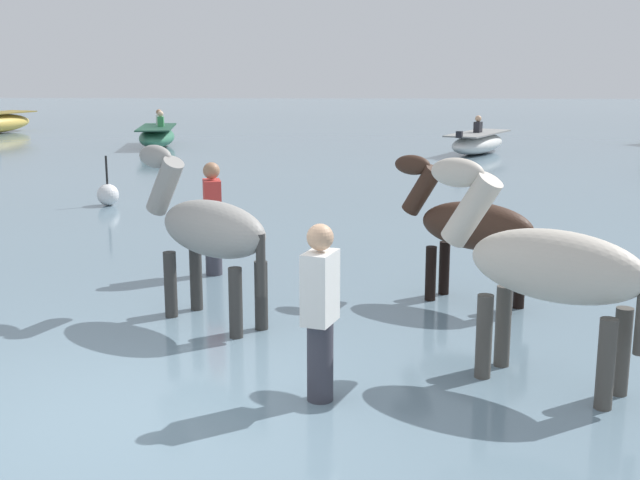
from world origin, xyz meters
TOP-DOWN VIEW (x-y plane):
  - ground_plane at (0.00, 0.00)m, footprint 120.00×120.00m
  - water_surface at (0.00, 10.00)m, footprint 90.00×90.00m
  - horse_lead_dark_bay at (2.95, 2.96)m, footprint 1.52×1.19m
  - horse_trailing_grey at (0.31, 2.23)m, footprint 1.59×1.40m
  - horse_flank_pinto at (3.21, 0.72)m, footprint 1.68×1.37m
  - boat_mid_outer at (5.33, 17.85)m, footprint 2.35×3.18m
  - boat_mid_channel at (-4.22, 19.49)m, footprint 1.46×3.26m
  - person_wading_mid at (0.05, 4.06)m, footprint 0.27×0.36m
  - person_onlooker_right at (1.46, 0.33)m, footprint 0.29×0.37m
  - channel_buoy at (-2.66, 8.89)m, footprint 0.39×0.39m

SIDE VIEW (x-z plane):
  - ground_plane at x=0.00m, z-range 0.00..0.00m
  - water_surface at x=0.00m, z-range 0.00..0.26m
  - channel_buoy at x=-2.66m, z-range 0.02..0.91m
  - boat_mid_outer at x=5.33m, z-range 0.03..1.10m
  - boat_mid_channel at x=-4.22m, z-range 0.03..1.12m
  - person_wading_mid at x=0.05m, z-range 0.05..1.68m
  - person_onlooker_right at x=1.46m, z-range 0.05..1.68m
  - horse_lead_dark_bay at x=2.95m, z-range 0.17..1.97m
  - horse_trailing_grey at x=0.31m, z-range 0.18..2.14m
  - horse_flank_pinto at x=3.21m, z-range 0.18..2.20m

